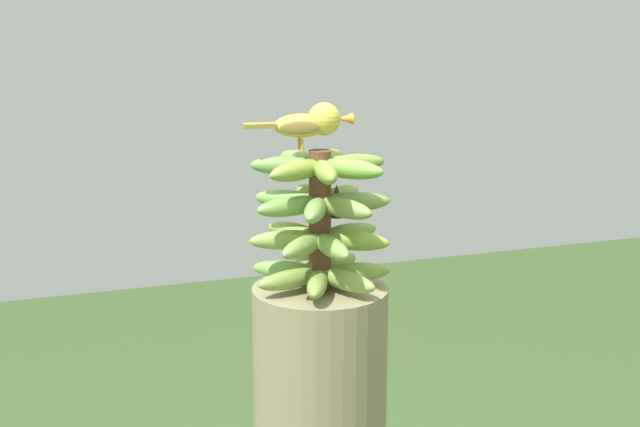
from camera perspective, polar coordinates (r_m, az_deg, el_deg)
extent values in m
cylinder|color=brown|center=(1.73, 0.00, -0.41)|extent=(0.04, 0.04, 0.25)
ellipsoid|color=olive|center=(1.70, -0.17, -4.18)|extent=(0.14, 0.09, 0.03)
ellipsoid|color=#7E9B48|center=(1.72, 1.53, -3.97)|extent=(0.13, 0.09, 0.03)
ellipsoid|color=olive|center=(1.77, 2.02, -3.46)|extent=(0.06, 0.14, 0.03)
ellipsoid|color=#6D9548|center=(1.81, 1.01, -3.04)|extent=(0.11, 0.12, 0.03)
ellipsoid|color=olive|center=(1.81, -0.72, -3.00)|extent=(0.13, 0.04, 0.03)
ellipsoid|color=#6DA149|center=(1.78, -1.94, -3.37)|extent=(0.11, 0.13, 0.03)
ellipsoid|color=#7C9C45|center=(1.72, -1.74, -3.89)|extent=(0.07, 0.14, 0.03)
ellipsoid|color=olive|center=(1.69, -0.99, -1.94)|extent=(0.12, 0.12, 0.03)
ellipsoid|color=#77A04B|center=(1.68, 0.80, -1.97)|extent=(0.14, 0.04, 0.03)
ellipsoid|color=olive|center=(1.72, 1.95, -1.61)|extent=(0.10, 0.13, 0.03)
ellipsoid|color=olive|center=(1.77, 1.60, -1.16)|extent=(0.07, 0.14, 0.03)
ellipsoid|color=#7C9649|center=(1.80, 0.10, -0.96)|extent=(0.14, 0.08, 0.03)
ellipsoid|color=olive|center=(1.78, -1.47, -1.12)|extent=(0.13, 0.10, 0.03)
ellipsoid|color=#7DA248|center=(1.73, -1.99, -1.56)|extent=(0.06, 0.14, 0.03)
ellipsoid|color=#789C4A|center=(1.67, -0.28, 0.20)|extent=(0.13, 0.09, 0.03)
ellipsoid|color=olive|center=(1.68, 1.39, 0.33)|extent=(0.14, 0.09, 0.03)
ellipsoid|color=olive|center=(1.73, 1.95, 0.70)|extent=(0.07, 0.14, 0.03)
ellipsoid|color=#779747|center=(1.77, 1.05, 1.02)|extent=(0.11, 0.13, 0.03)
ellipsoid|color=olive|center=(1.78, -0.59, 1.07)|extent=(0.13, 0.04, 0.03)
ellipsoid|color=#71A048|center=(1.74, -1.82, 0.81)|extent=(0.11, 0.12, 0.03)
ellipsoid|color=#6E9C47|center=(1.69, -1.72, 0.43)|extent=(0.06, 0.14, 0.03)
ellipsoid|color=olive|center=(1.76, 0.52, 3.16)|extent=(0.13, 0.11, 0.03)
ellipsoid|color=#719942|center=(1.75, -1.08, 3.11)|extent=(0.14, 0.07, 0.03)
ellipsoid|color=#6B944A|center=(1.71, -1.91, 2.84)|extent=(0.08, 0.14, 0.03)
ellipsoid|color=olive|center=(1.67, -1.32, 2.55)|extent=(0.10, 0.13, 0.03)
ellipsoid|color=olive|center=(1.65, 0.32, 2.45)|extent=(0.14, 0.06, 0.03)
ellipsoid|color=#6EA03D|center=(1.68, 1.70, 2.64)|extent=(0.12, 0.11, 0.03)
ellipsoid|color=olive|center=(1.73, 1.75, 2.96)|extent=(0.04, 0.13, 0.03)
cone|color=brown|center=(1.74, 0.99, 0.79)|extent=(0.04, 0.04, 0.06)
cylinder|color=#C68933|center=(1.69, -1.08, 4.05)|extent=(0.01, 0.01, 0.02)
cylinder|color=#C68933|center=(1.72, -1.24, 4.20)|extent=(0.00, 0.01, 0.02)
ellipsoid|color=gold|center=(1.70, -1.17, 5.20)|extent=(0.06, 0.10, 0.04)
ellipsoid|color=olive|center=(1.68, -1.19, 5.08)|extent=(0.02, 0.07, 0.03)
ellipsoid|color=olive|center=(1.72, -1.45, 5.30)|extent=(0.02, 0.07, 0.03)
cube|color=olive|center=(1.69, -3.58, 5.19)|extent=(0.03, 0.06, 0.01)
sphere|color=gold|center=(1.71, 0.24, 5.58)|extent=(0.06, 0.06, 0.06)
sphere|color=black|center=(1.73, 0.34, 5.83)|extent=(0.01, 0.01, 0.01)
cone|color=orange|center=(1.71, 1.43, 5.61)|extent=(0.02, 0.03, 0.02)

